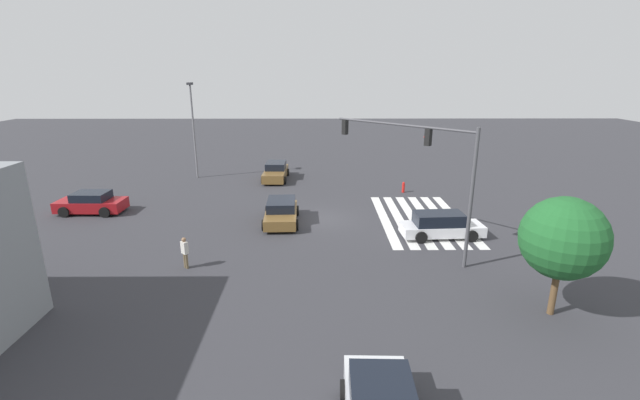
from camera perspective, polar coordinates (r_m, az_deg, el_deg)
name	(u,v)px	position (r m, az deg, el deg)	size (l,w,h in m)	color
ground_plane	(320,219)	(28.09, 0.00, -2.60)	(121.37, 121.37, 0.00)	#333338
crosswalk_markings	(421,219)	(28.89, 13.26, -2.49)	(10.08, 5.35, 0.01)	silver
traffic_signal_mast	(426,160)	(22.29, 13.91, 5.22)	(6.11, 6.11, 6.92)	#47474C
car_0	(276,172)	(38.41, -5.93, 3.78)	(4.88, 2.20, 1.51)	brown
car_1	(281,212)	(27.50, -5.19, -1.59)	(4.45, 2.33, 1.41)	brown
car_2	(91,203)	(33.10, -28.19, -0.35)	(2.21, 4.44, 1.46)	maroon
car_3	(441,225)	(25.93, 15.79, -3.28)	(2.15, 4.83, 1.48)	silver
pedestrian	(185,251)	(22.09, -17.57, -6.53)	(0.41, 0.41, 1.61)	brown
street_light_pole_a	(193,122)	(39.75, -16.57, 9.90)	(0.80, 0.36, 8.37)	slate
tree_corner_a	(563,238)	(18.79, 29.70, -4.46)	(3.21, 3.21, 4.87)	brown
fire_hydrant	(403,187)	(34.78, 11.06, 1.69)	(0.22, 0.22, 0.86)	red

